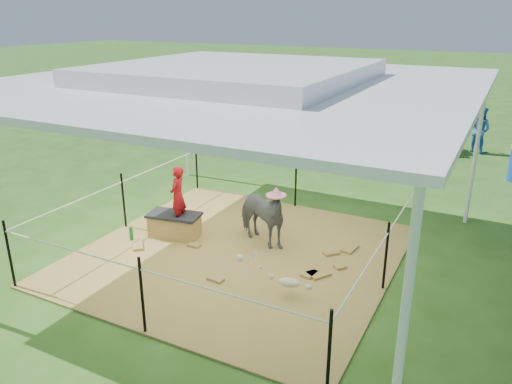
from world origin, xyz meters
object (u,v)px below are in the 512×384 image
at_px(foal, 289,281).
at_px(picnic_table_near, 420,138).
at_px(straw_bale, 175,226).
at_px(woman, 177,190).
at_px(pony, 260,215).
at_px(distant_person, 479,130).
at_px(green_bottle, 131,234).

height_order(foal, picnic_table_near, picnic_table_near).
xyz_separation_m(foal, picnic_table_near, (0.16, 8.46, 0.08)).
distance_m(straw_bale, foal, 2.59).
height_order(straw_bale, woman, woman).
xyz_separation_m(woman, pony, (1.28, 0.40, -0.35)).
xyz_separation_m(pony, distant_person, (2.62, 7.72, 0.09)).
relative_size(green_bottle, foal, 0.26).
bearing_deg(green_bottle, pony, 23.69).
distance_m(green_bottle, distant_person, 9.71).
bearing_deg(picnic_table_near, foal, -114.67).
height_order(straw_bale, distant_person, distant_person).
relative_size(woman, pony, 0.83).
distance_m(green_bottle, foal, 3.03).
height_order(green_bottle, pony, pony).
distance_m(foal, distant_person, 9.11).
bearing_deg(foal, distant_person, 68.22).
xyz_separation_m(straw_bale, foal, (2.45, -0.85, 0.06)).
bearing_deg(green_bottle, straw_bale, 39.29).
distance_m(straw_bale, woman, 0.67).
relative_size(woman, foal, 1.14).
xyz_separation_m(straw_bale, distant_person, (4.00, 8.12, 0.40)).
relative_size(picnic_table_near, distant_person, 1.34).
distance_m(straw_bale, pony, 1.47).
relative_size(straw_bale, pony, 0.70).
height_order(straw_bale, foal, foal).
relative_size(pony, distant_person, 0.94).
bearing_deg(pony, foal, -117.18).
bearing_deg(foal, woman, 148.12).
height_order(woman, distant_person, woman).
bearing_deg(woman, green_bottle, -65.29).
bearing_deg(woman, straw_bale, -99.99).
bearing_deg(woman, distant_person, 144.35).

